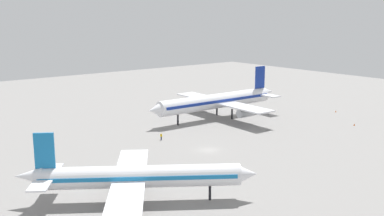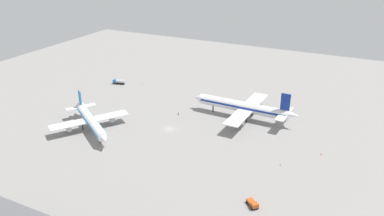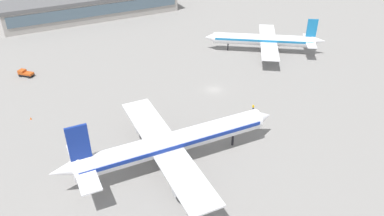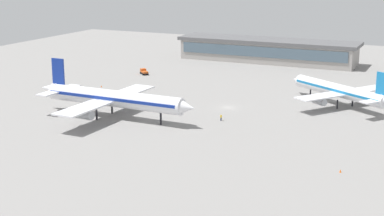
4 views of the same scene
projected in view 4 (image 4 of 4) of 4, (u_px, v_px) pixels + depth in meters
ground at (228, 107)px, 165.00m from camera, size 288.00×288.00×0.00m
terminal_building at (267, 50)px, 237.84m from camera, size 73.47×17.04×9.20m
airplane_at_gate at (112, 98)px, 152.86m from camera, size 47.71×38.20×14.53m
airplane_taxiing at (340, 91)px, 165.60m from camera, size 34.52×29.13×12.10m
pushback_tractor at (144, 72)px, 212.32m from camera, size 4.47×4.44×1.90m
ground_crew_worker at (221, 117)px, 151.17m from camera, size 0.47×0.56×1.67m
safety_cone_near_gate at (340, 171)px, 114.53m from camera, size 0.44×0.44×0.60m
safety_cone_mid_apron at (47, 91)px, 183.60m from camera, size 0.44×0.44×0.60m
safety_cone_far_side at (101, 86)px, 190.98m from camera, size 0.44×0.44×0.60m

